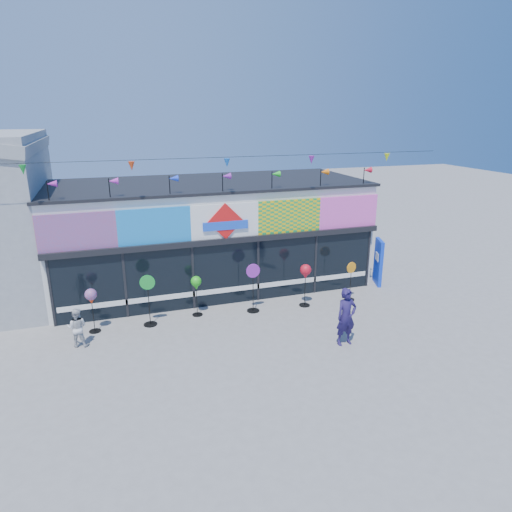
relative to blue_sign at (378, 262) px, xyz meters
name	(u,v)px	position (x,y,z in m)	size (l,w,h in m)	color
ground	(256,347)	(-6.35, -3.48, -0.93)	(80.00, 80.00, 0.00)	slate
kite_shop	(210,233)	(-6.35, 2.46, 1.12)	(16.00, 5.70, 5.31)	white
blue_sign	(378,262)	(0.00, 0.00, 0.00)	(0.43, 0.92, 1.85)	#0D35CF
spinner_0	(91,298)	(-10.91, -0.90, 0.24)	(0.37, 0.37, 1.46)	black
spinner_1	(149,299)	(-9.18, -0.97, -0.01)	(0.49, 0.44, 1.74)	black
spinner_2	(196,284)	(-7.56, -0.70, 0.21)	(0.36, 0.36, 1.42)	black
spinner_3	(253,287)	(-5.63, -1.00, 0.00)	(0.49, 0.45, 1.75)	black
spinner_4	(306,273)	(-3.72, -1.12, 0.33)	(0.40, 0.40, 1.57)	black
spinner_5	(351,280)	(-1.91, -1.17, -0.14)	(0.41, 0.38, 1.48)	black
adult_man	(346,317)	(-3.73, -4.12, -0.04)	(0.65, 0.42, 1.77)	#201748
child	(77,327)	(-11.35, -1.74, -0.33)	(0.59, 0.34, 1.21)	silver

